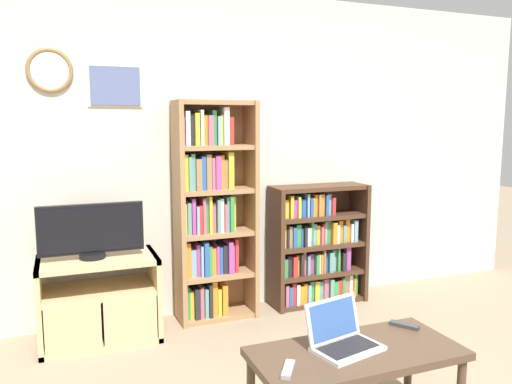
# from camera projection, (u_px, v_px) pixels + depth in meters

# --- Properties ---
(wall_back) EXTENTS (6.24, 0.09, 2.60)m
(wall_back) POSITION_uv_depth(u_px,v_px,m) (212.00, 155.00, 4.07)
(wall_back) COLOR beige
(wall_back) RESTS_ON ground_plane
(tv_stand) EXTENTS (0.83, 0.49, 0.61)m
(tv_stand) POSITION_uv_depth(u_px,v_px,m) (100.00, 299.00, 3.58)
(tv_stand) COLOR tan
(tv_stand) RESTS_ON ground_plane
(television) EXTENTS (0.72, 0.18, 0.39)m
(television) POSITION_uv_depth(u_px,v_px,m) (91.00, 231.00, 3.51)
(television) COLOR black
(television) RESTS_ON tv_stand
(bookshelf_tall) EXTENTS (0.63, 0.31, 1.73)m
(bookshelf_tall) POSITION_uv_depth(u_px,v_px,m) (211.00, 212.00, 3.94)
(bookshelf_tall) COLOR #9E754C
(bookshelf_tall) RESTS_ON ground_plane
(bookshelf_short) EXTENTS (0.85, 0.31, 1.03)m
(bookshelf_short) POSITION_uv_depth(u_px,v_px,m) (315.00, 248.00, 4.33)
(bookshelf_short) COLOR #472D1E
(bookshelf_short) RESTS_ON ground_plane
(coffee_table) EXTENTS (1.07, 0.49, 0.44)m
(coffee_table) POSITION_uv_depth(u_px,v_px,m) (356.00, 359.00, 2.50)
(coffee_table) COLOR #4C3828
(coffee_table) RESTS_ON ground_plane
(laptop) EXTENTS (0.38, 0.32, 0.23)m
(laptop) POSITION_uv_depth(u_px,v_px,m) (341.00, 336.00, 2.52)
(laptop) COLOR silver
(laptop) RESTS_ON coffee_table
(remote_near_laptop) EXTENTS (0.13, 0.16, 0.02)m
(remote_near_laptop) POSITION_uv_depth(u_px,v_px,m) (404.00, 325.00, 2.78)
(remote_near_laptop) COLOR #38383A
(remote_near_laptop) RESTS_ON coffee_table
(remote_far_from_laptop) EXTENTS (0.13, 0.16, 0.02)m
(remote_far_from_laptop) POSITION_uv_depth(u_px,v_px,m) (288.00, 369.00, 2.28)
(remote_far_from_laptop) COLOR #99999E
(remote_far_from_laptop) RESTS_ON coffee_table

